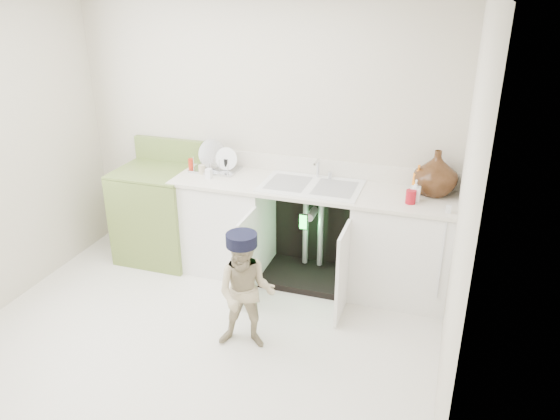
% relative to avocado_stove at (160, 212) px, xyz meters
% --- Properties ---
extents(ground, '(3.50, 3.50, 0.00)m').
position_rel_avocado_stove_xyz_m(ground, '(0.94, -1.18, -0.46)').
color(ground, beige).
rests_on(ground, ground).
extents(room_shell, '(6.00, 5.50, 1.26)m').
position_rel_avocado_stove_xyz_m(room_shell, '(0.94, -1.18, 0.79)').
color(room_shell, beige).
rests_on(room_shell, ground).
extents(counter_run, '(2.44, 1.02, 1.27)m').
position_rel_avocado_stove_xyz_m(counter_run, '(1.53, 0.03, 0.02)').
color(counter_run, white).
rests_on(counter_run, ground).
extents(avocado_stove, '(0.72, 0.65, 1.11)m').
position_rel_avocado_stove_xyz_m(avocado_stove, '(0.00, 0.00, 0.00)').
color(avocado_stove, olive).
rests_on(avocado_stove, ground).
extents(repair_worker, '(0.50, 0.96, 0.91)m').
position_rel_avocado_stove_xyz_m(repair_worker, '(1.31, -1.06, 0.00)').
color(repair_worker, '#C9B590').
rests_on(repair_worker, ground).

